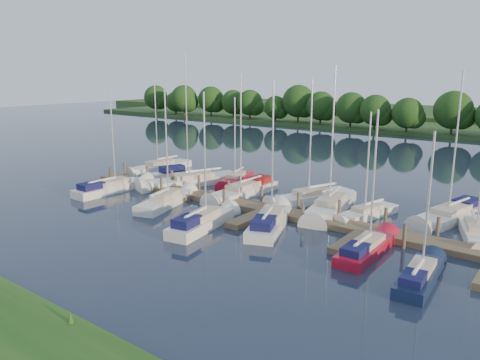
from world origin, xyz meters
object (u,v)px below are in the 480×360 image
Objects in this scene: dock at (265,212)px; sailboat_s_2 at (203,223)px; sailboat_n_5 at (311,199)px; sailboat_n_0 at (160,168)px; motorboat at (171,174)px.

sailboat_s_2 is (-1.76, -5.25, 0.14)m from dock.
sailboat_n_5 is 1.08× the size of sailboat_s_2.
dock is 4.05× the size of sailboat_s_2.
motorboat is at bearing 156.78° from sailboat_n_0.
sailboat_s_2 is (-2.77, -10.63, 0.06)m from sailboat_n_5.
sailboat_s_2 reaches higher than motorboat.
sailboat_n_0 reaches higher than sailboat_s_2.
sailboat_n_5 reaches higher than motorboat.
sailboat_n_0 is at bearing 135.14° from sailboat_s_2.
motorboat is (3.43, -1.71, 0.05)m from sailboat_n_0.
sailboat_n_0 is 1.00× the size of sailboat_n_5.
motorboat is at bearing 23.93° from sailboat_n_5.
dock is 5.47m from sailboat_n_5.
sailboat_n_0 reaches higher than motorboat.
sailboat_n_5 is (16.24, 0.48, -0.05)m from motorboat.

